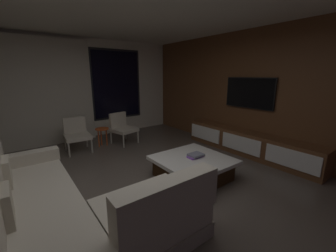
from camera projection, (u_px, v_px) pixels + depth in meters
The scene contains 11 objects.
floor at pixel (140, 198), 3.04m from camera, with size 9.20×9.20×0.00m, color #564C44.
back_wall_with_window at pixel (68, 90), 5.49m from camera, with size 6.60×0.30×2.70m.
media_wall at pixel (263, 93), 4.51m from camera, with size 0.12×7.80×2.70m.
sectional_couch at pixel (65, 211), 2.30m from camera, with size 1.98×2.50×0.82m.
coffee_table at pixel (193, 168), 3.61m from camera, with size 1.16×1.16×0.36m.
book_stack_on_coffee_table at pixel (196, 155), 3.62m from camera, with size 0.27×0.19×0.06m.
accent_chair_near_window at pixel (122, 126), 5.44m from camera, with size 0.66×0.67×0.78m.
accent_chair_by_curtain at pixel (77, 133), 4.85m from camera, with size 0.57×0.59×0.78m.
side_stool at pixel (102, 132), 5.17m from camera, with size 0.32×0.32×0.46m.
media_console at pixel (248, 144), 4.64m from camera, with size 0.46×3.10×0.52m.
mounted_tv at pixel (249, 93), 4.64m from camera, with size 0.05×1.16×0.67m.
Camera 1 is at (-1.30, -2.41, 1.75)m, focal length 22.44 mm.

